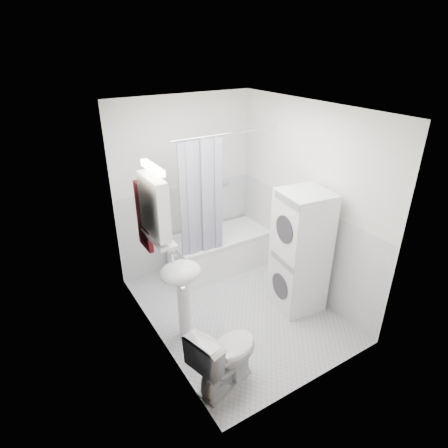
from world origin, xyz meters
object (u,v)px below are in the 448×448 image
sink (182,284)px  washer_dryer (300,252)px  bathtub (220,249)px  toilet (225,355)px

sink → washer_dryer: (1.43, -0.22, 0.05)m
washer_dryer → bathtub: bearing=113.7°
bathtub → washer_dryer: size_ratio=0.92×
sink → toilet: (0.05, -0.78, -0.35)m
sink → toilet: sink is taller
washer_dryer → toilet: (-1.38, -0.56, -0.40)m
bathtub → washer_dryer: (0.36, -1.23, 0.46)m
washer_dryer → toilet: size_ratio=2.10×
sink → toilet: bearing=-86.3°
bathtub → sink: 1.53m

